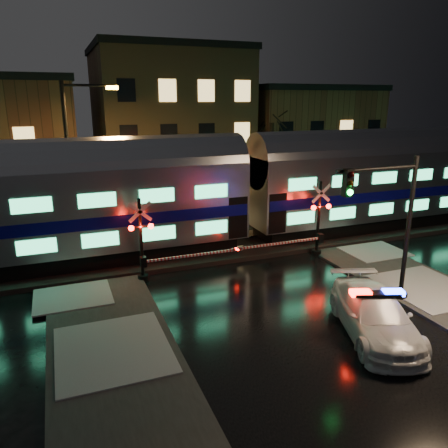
{
  "coord_description": "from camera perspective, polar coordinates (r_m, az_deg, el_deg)",
  "views": [
    {
      "loc": [
        -7.62,
        -15.71,
        7.82
      ],
      "look_at": [
        -0.57,
        2.5,
        2.2
      ],
      "focal_mm": 35.0,
      "sensor_mm": 36.0,
      "label": 1
    }
  ],
  "objects": [
    {
      "name": "train",
      "position": [
        23.12,
        2.93,
        4.97
      ],
      "size": [
        51.0,
        3.12,
        5.92
      ],
      "color": "black",
      "rests_on": "ballast"
    },
    {
      "name": "sidewalk_left",
      "position": [
        12.48,
        -12.37,
        -22.83
      ],
      "size": [
        4.0,
        20.0,
        0.12
      ],
      "primitive_type": "cube",
      "color": "#2D2D2D",
      "rests_on": "ground"
    },
    {
      "name": "crossing_signal_right",
      "position": [
        22.4,
        11.54,
        -0.39
      ],
      "size": [
        5.5,
        0.64,
        3.89
      ],
      "color": "black",
      "rests_on": "ground"
    },
    {
      "name": "traffic_light",
      "position": [
        17.59,
        20.9,
        -0.64
      ],
      "size": [
        3.75,
        0.69,
        5.8
      ],
      "rotation": [
        0.0,
        0.0,
        0.25
      ],
      "color": "black",
      "rests_on": "ground"
    },
    {
      "name": "crossing_signal_left",
      "position": [
        19.39,
        -9.61,
        -3.05
      ],
      "size": [
        5.31,
        0.64,
        3.76
      ],
      "color": "black",
      "rests_on": "ground"
    },
    {
      "name": "building_mid",
      "position": [
        39.46,
        -7.22,
        12.92
      ],
      "size": [
        12.0,
        11.0,
        11.5
      ],
      "primitive_type": "cube",
      "color": "brown",
      "rests_on": "ground"
    },
    {
      "name": "police_car",
      "position": [
        15.99,
        19.08,
        -11.14
      ],
      "size": [
        3.66,
        5.52,
        1.65
      ],
      "rotation": [
        0.0,
        0.0,
        -0.34
      ],
      "color": "white",
      "rests_on": "ground"
    },
    {
      "name": "ground",
      "position": [
        19.13,
        4.33,
        -8.12
      ],
      "size": [
        120.0,
        120.0,
        0.0
      ],
      "primitive_type": "plane",
      "color": "black",
      "rests_on": "ground"
    },
    {
      "name": "building_right",
      "position": [
        44.12,
        9.94,
        11.18
      ],
      "size": [
        12.0,
        10.0,
        8.5
      ],
      "primitive_type": "cube",
      "color": "#543620",
      "rests_on": "ground"
    },
    {
      "name": "streetlight",
      "position": [
        24.89,
        -18.97,
        8.74
      ],
      "size": [
        2.91,
        0.3,
        8.71
      ],
      "color": "black",
      "rests_on": "ground"
    },
    {
      "name": "ballast",
      "position": [
        23.37,
        -0.92,
        -3.18
      ],
      "size": [
        90.0,
        4.2,
        0.24
      ],
      "primitive_type": "cube",
      "color": "black",
      "rests_on": "ground"
    }
  ]
}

